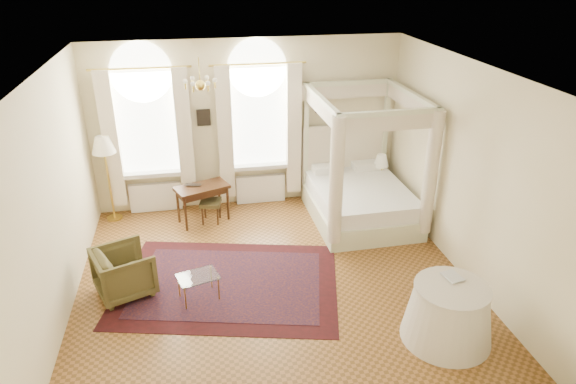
# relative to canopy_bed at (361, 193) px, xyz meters

# --- Properties ---
(ground) EXTENTS (6.00, 6.00, 0.00)m
(ground) POSITION_rel_canopy_bed_xyz_m (-1.97, -1.78, -0.56)
(ground) COLOR brown
(ground) RESTS_ON ground
(room_walls) EXTENTS (6.00, 6.00, 6.00)m
(room_walls) POSITION_rel_canopy_bed_xyz_m (-1.97, -1.78, 1.42)
(room_walls) COLOR #FFEDC2
(room_walls) RESTS_ON ground
(window_left) EXTENTS (1.62, 0.27, 3.29)m
(window_left) POSITION_rel_canopy_bed_xyz_m (-3.87, 1.09, 0.93)
(window_left) COLOR white
(window_left) RESTS_ON room_walls
(window_right) EXTENTS (1.62, 0.27, 3.29)m
(window_right) POSITION_rel_canopy_bed_xyz_m (-1.77, 1.09, 0.93)
(window_right) COLOR white
(window_right) RESTS_ON room_walls
(chandelier) EXTENTS (0.51, 0.45, 0.50)m
(chandelier) POSITION_rel_canopy_bed_xyz_m (-2.87, -0.58, 2.35)
(chandelier) COLOR gold
(chandelier) RESTS_ON room_walls
(wall_pictures) EXTENTS (2.54, 0.03, 0.39)m
(wall_pictures) POSITION_rel_canopy_bed_xyz_m (-1.88, 1.19, 1.33)
(wall_pictures) COLOR black
(wall_pictures) RESTS_ON room_walls
(canopy_bed) EXTENTS (1.92, 2.33, 2.46)m
(canopy_bed) POSITION_rel_canopy_bed_xyz_m (0.00, 0.00, 0.00)
(canopy_bed) COLOR beige
(canopy_bed) RESTS_ON ground
(nightstand) EXTENTS (0.40, 0.37, 0.54)m
(nightstand) POSITION_rel_canopy_bed_xyz_m (0.73, 0.85, -0.29)
(nightstand) COLOR #3E2711
(nightstand) RESTS_ON ground
(nightstand_lamp) EXTENTS (0.31, 0.31, 0.45)m
(nightstand_lamp) POSITION_rel_canopy_bed_xyz_m (0.67, 0.79, 0.28)
(nightstand_lamp) COLOR gold
(nightstand_lamp) RESTS_ON nightstand
(writing_desk) EXTENTS (1.09, 0.82, 0.73)m
(writing_desk) POSITION_rel_canopy_bed_xyz_m (-2.96, 0.50, 0.06)
(writing_desk) COLOR #3E2711
(writing_desk) RESTS_ON ground
(laptop) EXTENTS (0.34, 0.27, 0.02)m
(laptop) POSITION_rel_canopy_bed_xyz_m (-3.11, 0.60, 0.18)
(laptop) COLOR black
(laptop) RESTS_ON writing_desk
(stool) EXTENTS (0.45, 0.45, 0.44)m
(stool) POSITION_rel_canopy_bed_xyz_m (-2.82, 0.45, -0.19)
(stool) COLOR #453C1D
(stool) RESTS_ON ground
(armchair) EXTENTS (1.05, 1.03, 0.74)m
(armchair) POSITION_rel_canopy_bed_xyz_m (-4.21, -1.60, -0.19)
(armchair) COLOR #49411F
(armchair) RESTS_ON ground
(coffee_table) EXTENTS (0.67, 0.55, 0.40)m
(coffee_table) POSITION_rel_canopy_bed_xyz_m (-3.13, -1.97, -0.20)
(coffee_table) COLOR white
(coffee_table) RESTS_ON ground
(floor_lamp) EXTENTS (0.43, 0.43, 1.68)m
(floor_lamp) POSITION_rel_canopy_bed_xyz_m (-4.67, 0.92, 0.87)
(floor_lamp) COLOR gold
(floor_lamp) RESTS_ON ground
(oriental_rug) EXTENTS (3.84, 3.14, 0.01)m
(oriental_rug) POSITION_rel_canopy_bed_xyz_m (-2.68, -1.68, -0.55)
(oriental_rug) COLOR #3E0E11
(oriental_rug) RESTS_ON ground
(side_table) EXTENTS (1.19, 1.19, 0.81)m
(side_table) POSITION_rel_canopy_bed_xyz_m (0.08, -3.45, -0.16)
(side_table) COLOR beige
(side_table) RESTS_ON ground
(book) EXTENTS (0.25, 0.31, 0.03)m
(book) POSITION_rel_canopy_bed_xyz_m (0.08, -3.27, 0.27)
(book) COLOR black
(book) RESTS_ON side_table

